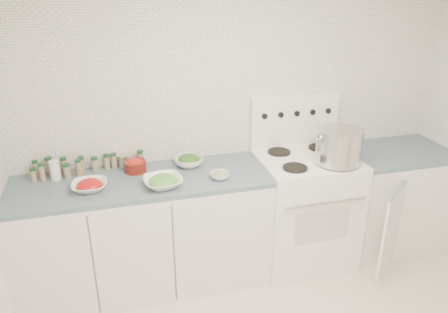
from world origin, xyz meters
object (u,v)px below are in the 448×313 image
stock_pot (339,144)px  bowl_snowpea (163,181)px  bowl_tomato (89,185)px  stove (303,206)px

stock_pot → bowl_snowpea: size_ratio=1.24×
stock_pot → bowl_snowpea: stock_pot is taller
bowl_tomato → bowl_snowpea: (0.50, -0.08, 0.00)m
bowl_tomato → bowl_snowpea: bearing=-9.0°
stove → bowl_tomato: bearing=-177.7°
bowl_tomato → bowl_snowpea: bowl_snowpea is taller
stock_pot → bowl_snowpea: (-1.33, 0.02, -0.15)m
stock_pot → bowl_tomato: 1.83m
bowl_snowpea → stove: bearing=7.1°
bowl_tomato → stove: bearing=2.3°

